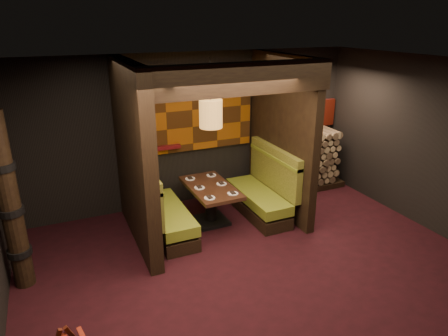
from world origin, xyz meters
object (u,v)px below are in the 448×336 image
booth_bench_left (162,212)px  pendant_lamp (211,114)px  dining_table (211,198)px  totem_column (10,205)px  firewood_stack (303,160)px  booth_bench_right (263,193)px

booth_bench_left → pendant_lamp: size_ratio=1.44×
booth_bench_left → dining_table: 0.89m
dining_table → totem_column: size_ratio=0.55×
booth_bench_left → firewood_stack: firewood_stack is taller
dining_table → pendant_lamp: bearing=-90.0°
totem_column → firewood_stack: bearing=13.2°
booth_bench_right → dining_table: 1.01m
booth_bench_right → pendant_lamp: size_ratio=1.44×
booth_bench_right → totem_column: size_ratio=0.67×
booth_bench_left → booth_bench_right: bearing=0.0°
firewood_stack → totem_column: bearing=-166.8°
booth_bench_left → firewood_stack: size_ratio=0.92×
totem_column → dining_table: bearing=11.4°
booth_bench_right → dining_table: booth_bench_right is taller
totem_column → firewood_stack: totem_column is taller
dining_table → firewood_stack: (2.36, 0.65, 0.15)m
booth_bench_left → totem_column: bearing=-165.2°
pendant_lamp → booth_bench_left: bearing=179.9°
booth_bench_right → firewood_stack: bearing=27.3°
totem_column → firewood_stack: size_ratio=1.39×
booth_bench_right → dining_table: size_ratio=1.21×
booth_bench_right → firewood_stack: (1.35, 0.70, 0.21)m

